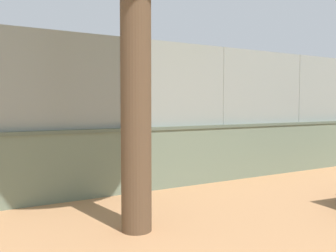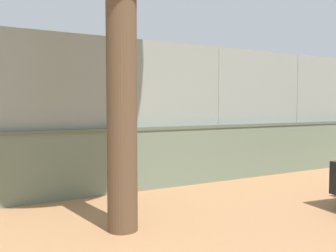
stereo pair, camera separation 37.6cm
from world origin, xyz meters
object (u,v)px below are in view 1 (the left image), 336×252
(player_at_service_line, at_px, (173,129))
(sports_ball, at_px, (178,148))
(player_baseline_waiting, at_px, (219,123))
(player_near_wall_returning, at_px, (22,125))

(player_at_service_line, relative_size, sports_ball, 7.34)
(player_at_service_line, distance_m, player_baseline_waiting, 5.08)
(player_at_service_line, xyz_separation_m, player_near_wall_returning, (6.15, -5.73, 0.08))
(player_near_wall_returning, bearing_deg, sports_ball, 132.25)
(player_near_wall_returning, xyz_separation_m, sports_ball, (-5.93, 6.53, -0.92))
(player_at_service_line, bearing_deg, sports_ball, 75.06)
(sports_ball, bearing_deg, player_at_service_line, -104.94)
(player_baseline_waiting, bearing_deg, player_near_wall_returning, -17.58)
(sports_ball, bearing_deg, player_near_wall_returning, -47.75)
(player_near_wall_returning, bearing_deg, player_baseline_waiting, 162.42)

